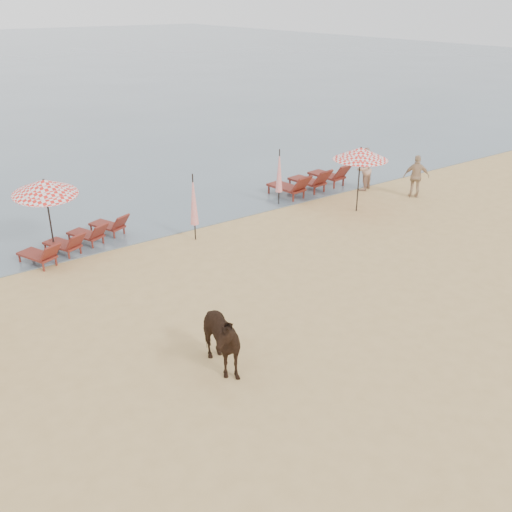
{
  "coord_description": "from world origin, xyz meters",
  "views": [
    {
      "loc": [
        -8.02,
        -6.26,
        7.43
      ],
      "look_at": [
        0.0,
        5.0,
        1.1
      ],
      "focal_mm": 40.0,
      "sensor_mm": 36.0,
      "label": 1
    }
  ],
  "objects_px": {
    "cow": "(216,338)",
    "beachgoer_right_a": "(364,169)",
    "lounger_cluster_left": "(78,238)",
    "lounger_cluster_right": "(312,180)",
    "umbrella_closed_right": "(279,171)",
    "umbrella_closed_left": "(194,200)",
    "beachgoer_right_b": "(416,176)",
    "umbrella_open_right": "(361,153)",
    "umbrella_open_left_b": "(45,187)"
  },
  "relations": [
    {
      "from": "beachgoer_right_b",
      "to": "lounger_cluster_right",
      "type": "bearing_deg",
      "value": -3.1
    },
    {
      "from": "umbrella_open_right",
      "to": "cow",
      "type": "bearing_deg",
      "value": -164.34
    },
    {
      "from": "lounger_cluster_left",
      "to": "cow",
      "type": "distance_m",
      "value": 8.04
    },
    {
      "from": "lounger_cluster_right",
      "to": "umbrella_closed_right",
      "type": "relative_size",
      "value": 1.55
    },
    {
      "from": "lounger_cluster_right",
      "to": "umbrella_closed_right",
      "type": "bearing_deg",
      "value": -173.1
    },
    {
      "from": "beachgoer_right_b",
      "to": "beachgoer_right_a",
      "type": "bearing_deg",
      "value": -19.52
    },
    {
      "from": "umbrella_open_left_b",
      "to": "umbrella_closed_left",
      "type": "relative_size",
      "value": 1.1
    },
    {
      "from": "umbrella_open_left_b",
      "to": "beachgoer_right_a",
      "type": "distance_m",
      "value": 12.67
    },
    {
      "from": "lounger_cluster_left",
      "to": "lounger_cluster_right",
      "type": "xyz_separation_m",
      "value": [
        9.95,
        0.23,
        0.11
      ]
    },
    {
      "from": "lounger_cluster_right",
      "to": "umbrella_closed_left",
      "type": "height_order",
      "value": "umbrella_closed_left"
    },
    {
      "from": "umbrella_open_left_b",
      "to": "umbrella_closed_right",
      "type": "xyz_separation_m",
      "value": [
        8.54,
        -0.57,
        -0.81
      ]
    },
    {
      "from": "umbrella_open_right",
      "to": "umbrella_closed_left",
      "type": "bearing_deg",
      "value": 156.2
    },
    {
      "from": "beachgoer_right_a",
      "to": "beachgoer_right_b",
      "type": "height_order",
      "value": "beachgoer_right_a"
    },
    {
      "from": "umbrella_open_left_b",
      "to": "umbrella_closed_left",
      "type": "xyz_separation_m",
      "value": [
        4.15,
        -1.72,
        -0.76
      ]
    },
    {
      "from": "cow",
      "to": "umbrella_closed_right",
      "type": "bearing_deg",
      "value": 50.11
    },
    {
      "from": "cow",
      "to": "beachgoer_right_b",
      "type": "bearing_deg",
      "value": 27.46
    },
    {
      "from": "lounger_cluster_right",
      "to": "umbrella_open_left_b",
      "type": "bearing_deg",
      "value": 172.6
    },
    {
      "from": "cow",
      "to": "beachgoer_right_b",
      "type": "xyz_separation_m",
      "value": [
        12.68,
        5.29,
        0.09
      ]
    },
    {
      "from": "umbrella_closed_left",
      "to": "cow",
      "type": "height_order",
      "value": "umbrella_closed_left"
    },
    {
      "from": "lounger_cluster_right",
      "to": "umbrella_open_right",
      "type": "bearing_deg",
      "value": -100.02
    },
    {
      "from": "cow",
      "to": "beachgoer_right_a",
      "type": "xyz_separation_m",
      "value": [
        11.65,
        7.2,
        0.12
      ]
    },
    {
      "from": "umbrella_open_left_b",
      "to": "beachgoer_right_b",
      "type": "height_order",
      "value": "umbrella_open_left_b"
    },
    {
      "from": "umbrella_closed_right",
      "to": "cow",
      "type": "relative_size",
      "value": 1.21
    },
    {
      "from": "lounger_cluster_right",
      "to": "umbrella_open_right",
      "type": "xyz_separation_m",
      "value": [
        -0.14,
        -2.79,
        1.72
      ]
    },
    {
      "from": "umbrella_closed_right",
      "to": "cow",
      "type": "bearing_deg",
      "value": -134.69
    },
    {
      "from": "umbrella_open_left_b",
      "to": "beachgoer_right_b",
      "type": "bearing_deg",
      "value": 5.46
    },
    {
      "from": "umbrella_closed_right",
      "to": "beachgoer_right_a",
      "type": "relative_size",
      "value": 1.24
    },
    {
      "from": "lounger_cluster_left",
      "to": "beachgoer_right_a",
      "type": "xyz_separation_m",
      "value": [
        11.85,
        -0.82,
        0.51
      ]
    },
    {
      "from": "beachgoer_right_a",
      "to": "lounger_cluster_right",
      "type": "bearing_deg",
      "value": -49.44
    },
    {
      "from": "lounger_cluster_right",
      "to": "umbrella_open_left_b",
      "type": "height_order",
      "value": "umbrella_open_left_b"
    },
    {
      "from": "lounger_cluster_right",
      "to": "umbrella_closed_left",
      "type": "bearing_deg",
      "value": -172.71
    },
    {
      "from": "umbrella_open_left_b",
      "to": "umbrella_closed_left",
      "type": "distance_m",
      "value": 4.56
    },
    {
      "from": "umbrella_closed_left",
      "to": "beachgoer_right_b",
      "type": "relative_size",
      "value": 1.33
    },
    {
      "from": "cow",
      "to": "beachgoer_right_a",
      "type": "distance_m",
      "value": 13.7
    },
    {
      "from": "umbrella_closed_right",
      "to": "cow",
      "type": "xyz_separation_m",
      "value": [
        -7.64,
        -7.72,
        -0.58
      ]
    },
    {
      "from": "umbrella_closed_left",
      "to": "beachgoer_right_a",
      "type": "height_order",
      "value": "umbrella_closed_left"
    },
    {
      "from": "lounger_cluster_left",
      "to": "beachgoer_right_b",
      "type": "height_order",
      "value": "beachgoer_right_b"
    },
    {
      "from": "lounger_cluster_right",
      "to": "beachgoer_right_b",
      "type": "relative_size",
      "value": 1.99
    },
    {
      "from": "lounger_cluster_left",
      "to": "umbrella_closed_right",
      "type": "height_order",
      "value": "umbrella_closed_right"
    },
    {
      "from": "lounger_cluster_right",
      "to": "umbrella_open_left_b",
      "type": "distance_m",
      "value": 10.79
    },
    {
      "from": "umbrella_open_right",
      "to": "umbrella_closed_left",
      "type": "xyz_separation_m",
      "value": [
        -6.37,
        1.11,
        -0.81
      ]
    },
    {
      "from": "lounger_cluster_right",
      "to": "umbrella_closed_right",
      "type": "height_order",
      "value": "umbrella_closed_right"
    },
    {
      "from": "umbrella_open_right",
      "to": "beachgoer_right_a",
      "type": "distance_m",
      "value": 2.99
    },
    {
      "from": "beachgoer_right_a",
      "to": "lounger_cluster_left",
      "type": "bearing_deg",
      "value": -24.56
    },
    {
      "from": "cow",
      "to": "beachgoer_right_a",
      "type": "relative_size",
      "value": 1.03
    },
    {
      "from": "umbrella_open_right",
      "to": "beachgoer_right_b",
      "type": "xyz_separation_m",
      "value": [
        3.07,
        -0.17,
        -1.35
      ]
    },
    {
      "from": "umbrella_closed_right",
      "to": "beachgoer_right_b",
      "type": "xyz_separation_m",
      "value": [
        5.05,
        -2.43,
        -0.5
      ]
    },
    {
      "from": "lounger_cluster_left",
      "to": "beachgoer_right_a",
      "type": "height_order",
      "value": "beachgoer_right_a"
    },
    {
      "from": "lounger_cluster_left",
      "to": "cow",
      "type": "height_order",
      "value": "cow"
    },
    {
      "from": "lounger_cluster_right",
      "to": "beachgoer_right_a",
      "type": "distance_m",
      "value": 2.21
    }
  ]
}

